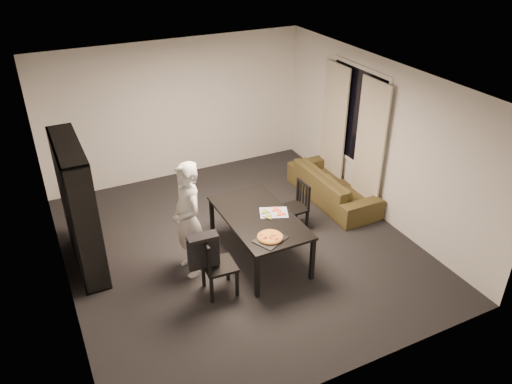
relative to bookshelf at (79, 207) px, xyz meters
name	(u,v)px	position (x,y,z in m)	size (l,w,h in m)	color
room	(238,171)	(2.16, -0.60, 0.35)	(5.01, 5.51, 2.61)	black
window_pane	(357,116)	(4.64, 0.00, 0.55)	(0.02, 1.40, 1.60)	black
window_frame	(357,116)	(4.64, 0.00, 0.55)	(0.03, 1.52, 1.72)	white
curtain_left	(370,147)	(4.56, -0.52, 0.20)	(0.03, 0.70, 2.25)	beige
curtain_right	(334,126)	(4.56, 0.52, 0.20)	(0.03, 0.70, 2.25)	beige
bookshelf	(79,207)	(0.00, 0.00, 0.00)	(0.35, 1.50, 1.90)	black
dining_table	(259,220)	(2.31, -0.97, -0.31)	(0.94, 1.69, 0.71)	black
chair_left	(213,262)	(1.41, -1.44, -0.44)	(0.44, 0.44, 0.89)	black
chair_right	(298,203)	(3.21, -0.55, -0.48)	(0.39, 0.39, 0.82)	black
draped_jacket	(203,250)	(1.29, -1.43, -0.21)	(0.42, 0.20, 0.49)	black
person	(188,220)	(1.30, -0.83, -0.10)	(0.62, 0.41, 1.70)	silver
baking_tray	(270,239)	(2.19, -1.57, -0.24)	(0.40, 0.32, 0.01)	black
pepperoni_pizza	(270,237)	(2.19, -1.54, -0.22)	(0.35, 0.35, 0.03)	#965F2B
kitchen_towel	(274,213)	(2.54, -0.99, -0.24)	(0.40, 0.30, 0.01)	white
pizza_slices	(272,213)	(2.51, -1.00, -0.23)	(0.37, 0.31, 0.01)	#B38938
sofa	(333,185)	(4.23, -0.05, -0.67)	(1.95, 0.76, 0.57)	#392D16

